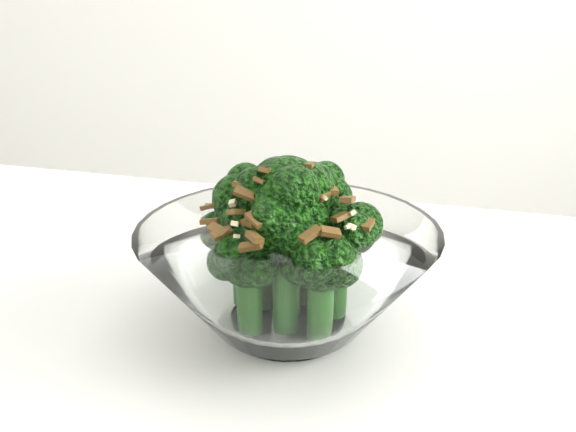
{
  "coord_description": "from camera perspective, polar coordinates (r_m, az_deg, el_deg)",
  "views": [
    {
      "loc": [
        0.05,
        -0.35,
        1.03
      ],
      "look_at": [
        0.02,
        0.12,
        0.85
      ],
      "focal_mm": 40.0,
      "sensor_mm": 36.0,
      "label": 1
    }
  ],
  "objects": [
    {
      "name": "broccoli_dish",
      "position": [
        0.52,
        -0.02,
        -4.39
      ],
      "size": [
        0.24,
        0.24,
        0.15
      ],
      "color": "white",
      "rests_on": "table"
    },
    {
      "name": "table",
      "position": [
        0.58,
        -15.5,
        -16.47
      ],
      "size": [
        1.33,
        1.02,
        0.75
      ],
      "color": "white",
      "rests_on": "ground"
    }
  ]
}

